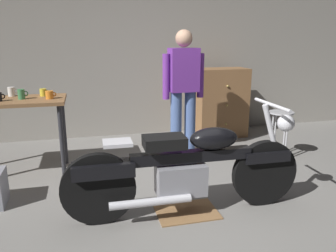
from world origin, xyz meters
TOP-DOWN VIEW (x-y plane):
  - ground_plane at (0.00, 0.00)m, footprint 12.00×12.00m
  - back_wall at (0.00, 2.80)m, footprint 8.00×0.12m
  - workbench at (-1.72, 1.34)m, footprint 1.30×0.64m
  - motorcycle at (0.01, -0.01)m, footprint 2.19×0.60m
  - person_standing at (0.42, 1.55)m, footprint 0.57×0.24m
  - shop_stool at (1.61, 1.08)m, footprint 0.32×0.32m
  - wooden_dresser at (1.28, 2.30)m, footprint 0.80×0.47m
  - drip_tray at (0.00, -0.00)m, footprint 0.56×0.40m
  - mug_green_speckled at (-1.53, 1.32)m, footprint 0.11×0.07m
  - mug_white_ceramic at (-1.68, 1.56)m, footprint 0.11×0.08m
  - mug_orange_travel at (-1.23, 1.28)m, footprint 0.12×0.09m
  - mug_yellow_tall at (-1.32, 1.49)m, footprint 0.11×0.07m

SIDE VIEW (x-z plane):
  - ground_plane at x=0.00m, z-range 0.00..0.00m
  - drip_tray at x=0.00m, z-range 0.00..0.01m
  - motorcycle at x=0.01m, z-range -0.05..0.95m
  - shop_stool at x=1.61m, z-range 0.18..0.82m
  - wooden_dresser at x=1.28m, z-range 0.00..1.10m
  - workbench at x=-1.72m, z-range 0.34..1.24m
  - person_standing at x=0.42m, z-range 0.09..1.76m
  - mug_yellow_tall at x=-1.32m, z-range 0.90..0.99m
  - mug_orange_travel at x=-1.23m, z-range 0.90..0.99m
  - mug_white_ceramic at x=-1.68m, z-range 0.90..1.01m
  - mug_green_speckled at x=-1.53m, z-range 0.90..1.01m
  - back_wall at x=0.00m, z-range 0.00..3.10m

